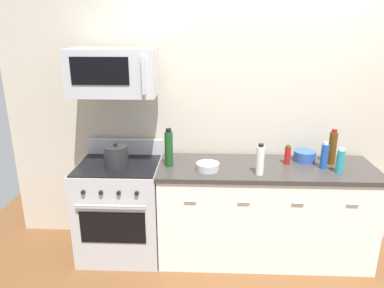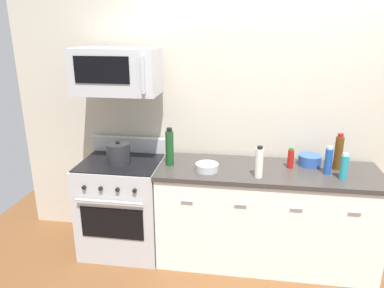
% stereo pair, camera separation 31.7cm
% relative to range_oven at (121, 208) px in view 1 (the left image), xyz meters
% --- Properties ---
extents(ground_plane, '(6.06, 6.06, 0.00)m').
position_rel_range_oven_xyz_m(ground_plane, '(1.36, -0.00, -0.47)').
color(ground_plane, brown).
extents(back_wall, '(5.05, 0.10, 2.70)m').
position_rel_range_oven_xyz_m(back_wall, '(1.36, 0.41, 0.88)').
color(back_wall, beige).
rests_on(back_wall, ground_plane).
extents(counter_unit, '(1.96, 0.66, 0.92)m').
position_rel_range_oven_xyz_m(counter_unit, '(1.36, -0.00, -0.01)').
color(counter_unit, white).
rests_on(counter_unit, ground_plane).
extents(range_oven, '(0.76, 0.69, 1.07)m').
position_rel_range_oven_xyz_m(range_oven, '(0.00, 0.00, 0.00)').
color(range_oven, '#B7BABF').
rests_on(range_oven, ground_plane).
extents(microwave, '(0.74, 0.44, 0.40)m').
position_rel_range_oven_xyz_m(microwave, '(0.00, 0.04, 1.28)').
color(microwave, '#B7BABF').
extents(bottle_wine_amber, '(0.07, 0.07, 0.33)m').
position_rel_range_oven_xyz_m(bottle_wine_amber, '(1.96, 0.10, 0.61)').
color(bottle_wine_amber, '#59330F').
rests_on(bottle_wine_amber, countertop_slab).
extents(bottle_vinegar_white, '(0.07, 0.07, 0.27)m').
position_rel_range_oven_xyz_m(bottle_vinegar_white, '(1.26, -0.19, 0.58)').
color(bottle_vinegar_white, silver).
rests_on(bottle_vinegar_white, countertop_slab).
extents(bottle_wine_green, '(0.07, 0.07, 0.35)m').
position_rel_range_oven_xyz_m(bottle_wine_green, '(0.47, -0.02, 0.62)').
color(bottle_wine_green, '#19471E').
rests_on(bottle_wine_green, countertop_slab).
extents(bottle_soda_blue, '(0.06, 0.06, 0.25)m').
position_rel_range_oven_xyz_m(bottle_soda_blue, '(1.85, -0.03, 0.57)').
color(bottle_soda_blue, '#1E4CA5').
rests_on(bottle_soda_blue, countertop_slab).
extents(bottle_hot_sauce_red, '(0.05, 0.05, 0.18)m').
position_rel_range_oven_xyz_m(bottle_hot_sauce_red, '(1.55, 0.07, 0.54)').
color(bottle_hot_sauce_red, '#B21914').
rests_on(bottle_hot_sauce_red, countertop_slab).
extents(bottle_dish_soap, '(0.06, 0.06, 0.22)m').
position_rel_range_oven_xyz_m(bottle_dish_soap, '(1.96, -0.12, 0.56)').
color(bottle_dish_soap, teal).
rests_on(bottle_dish_soap, countertop_slab).
extents(bowl_blue_mixing, '(0.20, 0.20, 0.10)m').
position_rel_range_oven_xyz_m(bowl_blue_mixing, '(1.73, 0.16, 0.50)').
color(bowl_blue_mixing, '#2D519E').
rests_on(bowl_blue_mixing, countertop_slab).
extents(bowl_steel_prep, '(0.20, 0.20, 0.07)m').
position_rel_range_oven_xyz_m(bowl_steel_prep, '(0.82, -0.11, 0.49)').
color(bowl_steel_prep, '#B2B5BA').
rests_on(bowl_steel_prep, countertop_slab).
extents(stockpot, '(0.21, 0.21, 0.22)m').
position_rel_range_oven_xyz_m(stockpot, '(0.00, -0.05, 0.55)').
color(stockpot, '#262628').
rests_on(stockpot, range_oven).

